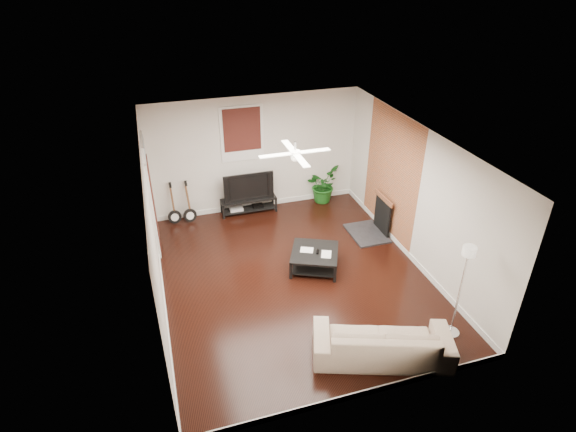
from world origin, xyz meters
The scene contains 14 objects.
room centered at (0.00, 0.00, 1.40)m, with size 5.01×6.01×2.81m.
brick_accent centered at (2.49, 1.00, 1.40)m, with size 0.02×2.20×2.80m, color #B16139.
fireplace centered at (2.20, 1.00, 0.46)m, with size 0.80×1.10×0.92m, color black.
window_back centered at (-0.30, 2.97, 1.95)m, with size 1.00×0.06×1.30m, color #3E1210.
door_left centered at (-2.46, 1.90, 1.25)m, with size 0.08×1.00×2.50m, color white.
tv_stand centered at (-0.26, 2.78, 0.19)m, with size 1.34×0.36×0.37m, color black.
tv centered at (-0.26, 2.80, 0.72)m, with size 1.20×0.16×0.69m, color black.
coffee_table centered at (0.49, 0.17, 0.19)m, with size 0.91×0.91×0.38m, color black.
sofa centered at (0.68, -2.36, 0.31)m, with size 2.14×0.83×0.62m, color tan.
floor_lamp centered at (2.03, -2.26, 0.87)m, with size 0.29×0.29×1.74m, color white, non-canonical shape.
potted_plant centered at (1.65, 2.82, 0.45)m, with size 0.81×0.71×0.91m, color #195819.
guitar_left centered at (-2.04, 2.75, 0.50)m, with size 0.31×0.22×1.01m, color black, non-canonical shape.
guitar_right centered at (-1.69, 2.72, 0.50)m, with size 0.31×0.22×1.01m, color black, non-canonical shape.
ceiling_fan centered at (0.00, 0.00, 2.60)m, with size 1.24×1.24×0.32m, color white, non-canonical shape.
Camera 1 is at (-2.28, -6.98, 5.60)m, focal length 29.00 mm.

